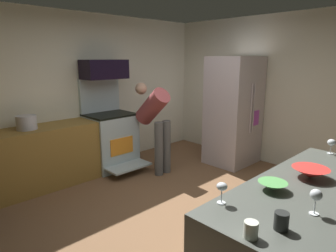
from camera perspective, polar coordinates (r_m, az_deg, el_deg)
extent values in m
cube|color=brown|center=(3.79, 2.55, -16.74)|extent=(5.20, 4.80, 0.02)
cube|color=beige|center=(5.21, -16.43, 6.21)|extent=(5.20, 0.12, 2.60)
cube|color=beige|center=(5.46, 21.48, 6.13)|extent=(0.12, 4.80, 2.60)
cube|color=olive|center=(4.71, -23.42, -5.65)|extent=(2.40, 0.60, 0.90)
cube|color=#AEC2C7|center=(5.19, -10.98, -2.98)|extent=(0.76, 0.64, 0.92)
cube|color=black|center=(5.09, -11.21, 2.17)|extent=(0.76, 0.64, 0.03)
cube|color=#AEC2C7|center=(5.28, -13.09, 5.82)|extent=(0.76, 0.06, 0.58)
cube|color=orange|center=(4.94, -8.90, -3.86)|extent=(0.44, 0.01, 0.28)
cube|color=#AEC2C7|center=(4.91, -7.63, -7.75)|extent=(0.72, 0.35, 0.03)
cube|color=black|center=(5.09, -12.22, 10.66)|extent=(0.74, 0.38, 0.32)
cube|color=#BFB1B5|center=(5.38, 12.54, 2.85)|extent=(0.86, 0.71, 1.90)
cylinder|color=#BFB1B5|center=(5.13, 15.80, 3.27)|extent=(0.02, 0.02, 0.85)
cylinder|color=#BFB1B5|center=(5.20, 16.25, 3.36)|extent=(0.02, 0.02, 0.85)
cube|color=#B545BC|center=(5.34, 16.63, 1.50)|extent=(0.20, 0.01, 0.26)
cylinder|color=#575757|center=(4.77, -1.79, -4.45)|extent=(0.14, 0.14, 0.88)
cylinder|color=#575757|center=(4.88, -0.31, -4.03)|extent=(0.14, 0.14, 0.88)
cylinder|color=#9B4243|center=(4.85, -3.01, 3.77)|extent=(0.30, 0.68, 0.65)
sphere|color=tan|center=(5.03, -5.24, 7.23)|extent=(0.20, 0.20, 0.20)
cube|color=#4A4E47|center=(2.79, 25.11, -18.89)|extent=(2.06, 0.80, 0.90)
cone|color=red|center=(2.74, 25.81, -8.15)|extent=(0.30, 0.30, 0.09)
cone|color=#549E50|center=(2.39, 19.56, -10.88)|extent=(0.22, 0.22, 0.07)
cylinder|color=silver|center=(3.51, 28.86, -4.67)|extent=(0.06, 0.06, 0.01)
cylinder|color=silver|center=(3.49, 28.94, -3.98)|extent=(0.01, 0.01, 0.08)
ellipsoid|color=silver|center=(3.47, 29.08, -2.79)|extent=(0.08, 0.08, 0.07)
cylinder|color=silver|center=(2.17, 26.37, -14.95)|extent=(0.06, 0.06, 0.01)
cylinder|color=silver|center=(2.15, 26.51, -13.81)|extent=(0.01, 0.01, 0.09)
ellipsoid|color=silver|center=(2.11, 26.74, -11.81)|extent=(0.07, 0.07, 0.07)
cylinder|color=silver|center=(2.12, 10.25, -14.39)|extent=(0.06, 0.06, 0.01)
cylinder|color=silver|center=(2.10, 10.31, -13.23)|extent=(0.01, 0.01, 0.09)
ellipsoid|color=silver|center=(2.07, 10.39, -11.42)|extent=(0.07, 0.07, 0.06)
cylinder|color=black|center=(1.90, 21.08, -16.78)|extent=(0.08, 0.08, 0.11)
cylinder|color=silver|center=(1.78, 15.74, -18.75)|extent=(0.08, 0.08, 0.10)
cylinder|color=silver|center=(4.53, -25.70, 0.61)|extent=(0.27, 0.27, 0.20)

